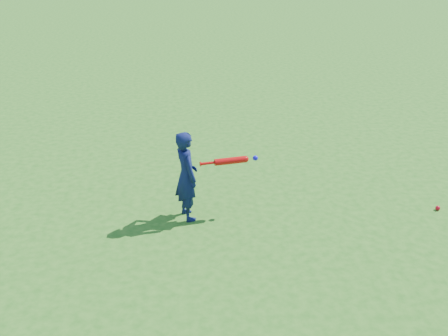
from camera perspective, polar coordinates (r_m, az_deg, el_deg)
The scene contains 4 objects.
ground at distance 6.66m, azimuth -2.75°, elevation -5.71°, with size 80.00×80.00×0.00m, color #276A19.
child at distance 6.42m, azimuth -4.32°, elevation -0.91°, with size 0.44×0.29×1.21m, color #0E1644.
ground_ball_red at distance 7.42m, azimuth 23.24°, elevation -4.22°, with size 0.06×0.06×0.06m, color red.
bat_swing at distance 6.43m, azimuth 1.01°, elevation 0.86°, with size 0.77×0.19×0.09m.
Camera 1 is at (-0.18, -5.74, 3.38)m, focal length 40.00 mm.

